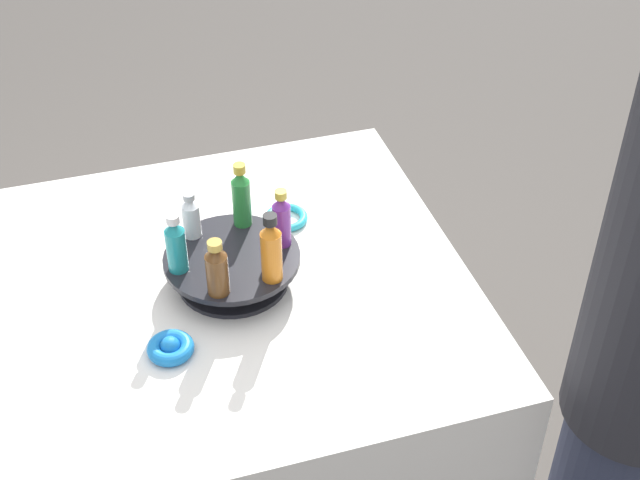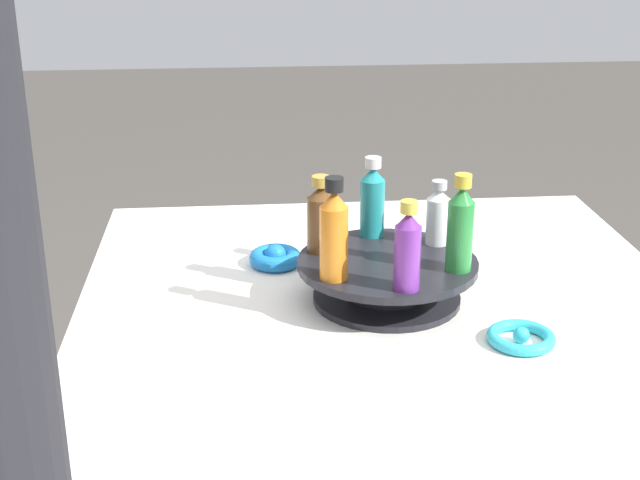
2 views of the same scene
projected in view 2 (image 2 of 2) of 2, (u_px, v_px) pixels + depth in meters
display_stand at (387, 277)px, 1.35m from camera, size 0.27×0.27×0.07m
bottle_purple at (408, 249)px, 1.22m from camera, size 0.04×0.04×0.13m
bottle_green at (460, 227)px, 1.28m from camera, size 0.04×0.04×0.14m
bottle_clear at (438, 215)px, 1.38m from camera, size 0.04×0.04×0.10m
bottle_teal at (372, 200)px, 1.41m from camera, size 0.04×0.04×0.13m
bottle_brown at (321, 217)px, 1.35m from camera, size 0.04×0.04×0.12m
bottle_orange at (334, 233)px, 1.25m from camera, size 0.04×0.04×0.15m
ribbon_bow_blue at (275, 257)px, 1.48m from camera, size 0.09×0.09×0.04m
ribbon_bow_teal at (521, 337)px, 1.23m from camera, size 0.09×0.09×0.02m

